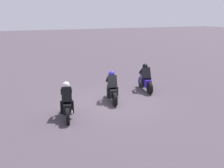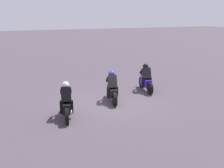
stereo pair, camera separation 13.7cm
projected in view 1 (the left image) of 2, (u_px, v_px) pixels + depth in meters
ground_plane at (111, 103)px, 13.33m from camera, size 120.00×120.00×0.00m
rider_lane_a at (145, 80)px, 15.21m from camera, size 2.03×0.62×1.51m
rider_lane_b at (112, 89)px, 13.36m from camera, size 2.02×0.64×1.51m
rider_lane_c at (67, 103)px, 11.26m from camera, size 2.02×0.64×1.51m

